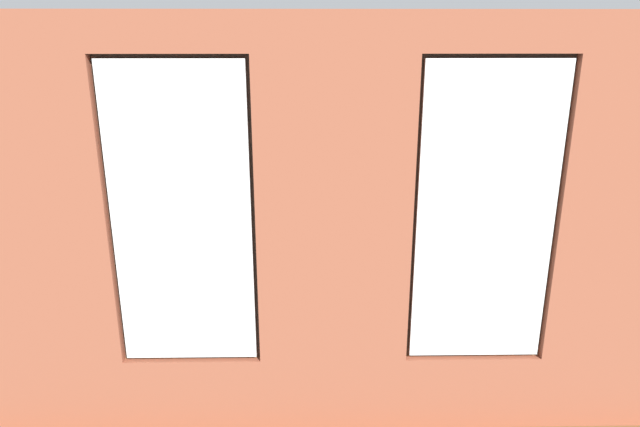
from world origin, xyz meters
name	(u,v)px	position (x,y,z in m)	size (l,w,h in m)	color
ground_plane	(325,300)	(0.00, 0.00, -0.05)	(6.39, 5.42, 0.10)	brown
brick_wall_with_windows	(334,246)	(0.00, 2.33, 1.54)	(5.79, 0.30, 3.18)	#9E5138
white_wall_right	(63,172)	(2.84, 0.20, 1.59)	(0.10, 4.42, 3.18)	white
couch_by_window	(245,346)	(0.77, 1.68, 0.33)	(1.94, 0.87, 0.80)	black
couch_left	(523,286)	(-2.19, 0.46, 0.33)	(0.92, 1.89, 0.80)	black
coffee_table	(306,272)	(0.23, 0.09, 0.36)	(1.58, 0.86, 0.40)	tan
cup_ceramic	(264,270)	(0.71, 0.22, 0.44)	(0.07, 0.07, 0.08)	#B23D38
candle_jar	(289,260)	(0.43, -0.01, 0.46)	(0.08, 0.08, 0.12)	#B7333D
table_plant_small	(342,253)	(-0.21, -0.06, 0.54)	(0.17, 0.17, 0.25)	gray
remote_gray	(316,272)	(0.11, 0.22, 0.41)	(0.05, 0.17, 0.02)	#59595B
remote_silver	(306,267)	(0.23, 0.09, 0.41)	(0.05, 0.17, 0.02)	#B2B2B7
media_console	(110,280)	(2.54, 0.03, 0.24)	(0.97, 0.42, 0.48)	black
tv_flatscreen	(104,231)	(2.54, 0.03, 0.85)	(1.13, 0.20, 0.74)	black
papasan_chair	(284,222)	(0.55, -1.46, 0.45)	(1.13, 1.13, 0.70)	olive
potted_plant_near_tv	(127,268)	(2.00, 0.96, 0.79)	(0.76, 0.76, 1.28)	gray
potted_plant_corner_far_left	(598,313)	(-2.36, 1.78, 0.68)	(0.86, 0.95, 1.18)	gray
potted_plant_corner_near_left	(482,205)	(-2.34, -1.71, 0.61)	(0.68, 0.68, 0.95)	beige
potted_plant_mid_room_small	(367,239)	(-0.59, -0.98, 0.35)	(0.39, 0.39, 0.53)	gray
potted_plant_foreground_right	(166,200)	(2.25, -1.65, 0.72)	(0.87, 0.98, 1.25)	beige
potted_plant_by_left_couch	(457,242)	(-1.79, -0.92, 0.34)	(0.32, 0.32, 0.51)	beige
potted_plant_between_couches	(402,313)	(-0.65, 1.63, 0.62)	(0.59, 0.59, 0.93)	#47423D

